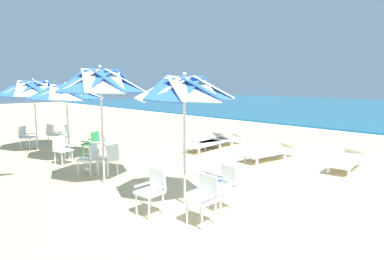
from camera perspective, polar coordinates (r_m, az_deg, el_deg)
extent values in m
plane|color=#D3B784|center=(8.21, 13.78, -9.41)|extent=(80.00, 80.00, 0.00)
cylinder|color=silver|center=(6.49, -1.32, -3.73)|extent=(0.05, 0.05, 2.22)
cube|color=blue|center=(6.16, 2.67, 7.33)|extent=(1.11, 1.03, 0.49)
cube|color=white|center=(6.52, 2.61, 7.38)|extent=(1.04, 1.07, 0.49)
cube|color=blue|center=(6.78, 0.37, 7.42)|extent=(1.03, 1.11, 0.49)
cube|color=white|center=(6.80, -2.72, 7.41)|extent=(1.07, 1.04, 0.49)
cube|color=blue|center=(6.56, -5.15, 7.36)|extent=(1.11, 1.03, 0.49)
cube|color=white|center=(6.20, -5.54, 7.31)|extent=(1.04, 1.07, 0.49)
cube|color=blue|center=(5.92, -3.35, 7.29)|extent=(1.03, 1.11, 0.49)
cube|color=white|center=(5.90, 0.21, 7.30)|extent=(1.07, 1.04, 0.49)
sphere|color=silver|center=(6.35, -1.37, 9.87)|extent=(0.08, 0.08, 0.08)
cube|color=white|center=(5.75, 1.65, -12.27)|extent=(0.46, 0.46, 0.05)
cube|color=white|center=(5.82, 2.99, -9.68)|extent=(0.42, 0.12, 0.40)
cube|color=white|center=(5.59, 3.21, -11.69)|extent=(0.06, 0.40, 0.03)
cube|color=white|center=(5.84, 0.17, -10.79)|extent=(0.06, 0.40, 0.03)
cylinder|color=white|center=(5.61, 1.78, -15.38)|extent=(0.04, 0.04, 0.41)
cylinder|color=white|center=(5.83, -0.88, -14.43)|extent=(0.04, 0.04, 0.41)
cylinder|color=white|center=(5.86, 4.15, -14.35)|extent=(0.04, 0.04, 0.41)
cylinder|color=white|center=(6.07, 1.51, -13.50)|extent=(0.04, 0.04, 0.41)
cube|color=white|center=(6.42, 5.23, -10.08)|extent=(0.49, 0.49, 0.05)
cube|color=white|center=(6.49, 6.59, -7.84)|extent=(0.43, 0.15, 0.40)
cube|color=white|center=(6.25, 6.47, -9.57)|extent=(0.09, 0.40, 0.03)
cube|color=white|center=(6.53, 4.06, -8.74)|extent=(0.09, 0.40, 0.03)
cylinder|color=white|center=(6.27, 5.06, -12.81)|extent=(0.04, 0.04, 0.41)
cylinder|color=white|center=(6.52, 2.97, -11.95)|extent=(0.04, 0.04, 0.41)
cylinder|color=white|center=(6.49, 7.44, -12.10)|extent=(0.04, 0.04, 0.41)
cylinder|color=white|center=(6.73, 5.33, -11.30)|extent=(0.04, 0.04, 0.41)
cube|color=white|center=(6.18, -7.52, -10.86)|extent=(0.48, 0.48, 0.05)
cube|color=white|center=(6.24, -6.17, -8.48)|extent=(0.43, 0.14, 0.40)
cube|color=white|center=(6.01, -6.25, -10.30)|extent=(0.08, 0.40, 0.03)
cube|color=white|center=(6.29, -8.77, -9.49)|extent=(0.08, 0.40, 0.03)
cylinder|color=white|center=(6.03, -7.62, -13.72)|extent=(0.04, 0.04, 0.41)
cylinder|color=white|center=(6.28, -9.80, -12.85)|extent=(0.04, 0.04, 0.41)
cylinder|color=white|center=(6.25, -5.14, -12.87)|extent=(0.04, 0.04, 0.41)
cylinder|color=white|center=(6.49, -7.35, -12.08)|extent=(0.04, 0.04, 0.41)
cylinder|color=silver|center=(8.13, -15.51, -1.26)|extent=(0.05, 0.05, 2.31)
cube|color=blue|center=(7.70, -12.85, 8.45)|extent=(1.19, 1.13, 0.57)
cube|color=white|center=(8.09, -12.14, 8.45)|extent=(1.14, 1.17, 0.57)
cube|color=blue|center=(8.44, -13.58, 8.38)|extent=(1.13, 1.19, 0.57)
cube|color=white|center=(8.55, -16.21, 8.28)|extent=(1.17, 1.14, 0.57)
cube|color=blue|center=(8.37, -18.68, 8.19)|extent=(1.19, 1.13, 0.57)
cube|color=white|center=(8.00, -19.67, 8.16)|extent=(1.14, 1.17, 0.57)
cube|color=blue|center=(7.63, -18.43, 8.24)|extent=(1.13, 1.19, 0.57)
cube|color=white|center=(7.51, -15.52, 8.36)|extent=(1.17, 1.14, 0.57)
sphere|color=silver|center=(8.04, -15.98, 10.73)|extent=(0.08, 0.08, 0.08)
cube|color=white|center=(8.90, -14.71, -5.13)|extent=(0.54, 0.54, 0.05)
cube|color=white|center=(8.71, -13.84, -3.87)|extent=(0.21, 0.43, 0.40)
cube|color=white|center=(8.74, -15.67, -4.67)|extent=(0.39, 0.15, 0.03)
cube|color=white|center=(9.01, -13.83, -4.21)|extent=(0.39, 0.15, 0.03)
cylinder|color=white|center=(8.96, -16.26, -6.63)|extent=(0.04, 0.04, 0.41)
cylinder|color=white|center=(9.20, -14.65, -6.19)|extent=(0.04, 0.04, 0.41)
cylinder|color=white|center=(8.71, -14.66, -6.99)|extent=(0.04, 0.04, 0.41)
cylinder|color=white|center=(8.96, -13.06, -6.52)|extent=(0.04, 0.04, 0.41)
cube|color=white|center=(9.09, -18.06, -4.99)|extent=(0.62, 0.62, 0.05)
cube|color=white|center=(8.95, -16.99, -3.67)|extent=(0.33, 0.39, 0.40)
cube|color=white|center=(8.89, -18.70, -4.58)|extent=(0.34, 0.27, 0.03)
cube|color=white|center=(9.24, -17.51, -4.06)|extent=(0.34, 0.27, 0.03)
cylinder|color=white|center=(9.08, -19.51, -6.59)|extent=(0.04, 0.04, 0.41)
cylinder|color=white|center=(9.37, -18.45, -6.07)|extent=(0.04, 0.04, 0.41)
cylinder|color=white|center=(8.91, -17.52, -6.77)|extent=(0.04, 0.04, 0.41)
cylinder|color=white|center=(9.22, -16.51, -6.23)|extent=(0.04, 0.04, 0.41)
cylinder|color=silver|center=(11.16, -21.09, 0.34)|extent=(0.05, 0.05, 2.06)
cube|color=blue|center=(10.67, -19.24, 6.33)|extent=(1.35, 1.24, 0.49)
cube|color=white|center=(11.08, -18.45, 6.42)|extent=(1.25, 1.32, 0.49)
cube|color=blue|center=(11.48, -19.38, 6.43)|extent=(1.24, 1.35, 0.49)
cube|color=white|center=(11.64, -21.39, 6.34)|extent=(1.32, 1.25, 0.49)
cube|color=blue|center=(11.48, -23.40, 6.22)|extent=(1.35, 1.24, 0.49)
cube|color=white|center=(11.09, -24.34, 6.12)|extent=(1.25, 1.32, 0.49)
cube|color=blue|center=(10.68, -23.56, 6.11)|extent=(1.24, 1.35, 0.49)
cube|color=white|center=(10.50, -21.41, 6.20)|extent=(1.32, 1.25, 0.49)
sphere|color=silver|center=(11.07, -21.47, 7.66)|extent=(0.08, 0.08, 0.08)
cube|color=#2D8C4C|center=(11.37, -17.51, -2.37)|extent=(0.60, 0.60, 0.05)
cube|color=#2D8C4C|center=(11.22, -16.71, -1.30)|extent=(0.29, 0.41, 0.40)
cube|color=#2D8C4C|center=(11.18, -18.10, -1.99)|extent=(0.36, 0.24, 0.03)
cube|color=#2D8C4C|center=(11.51, -16.99, -1.66)|extent=(0.36, 0.24, 0.03)
cylinder|color=#2D8C4C|center=(11.36, -18.69, -3.62)|extent=(0.04, 0.04, 0.41)
cylinder|color=#2D8C4C|center=(11.65, -17.71, -3.29)|extent=(0.04, 0.04, 0.41)
cylinder|color=#2D8C4C|center=(11.17, -17.20, -3.75)|extent=(0.04, 0.04, 0.41)
cylinder|color=#2D8C4C|center=(11.46, -16.24, -3.42)|extent=(0.04, 0.04, 0.41)
cube|color=white|center=(10.84, -16.27, -2.82)|extent=(0.53, 0.53, 0.05)
cube|color=white|center=(10.85, -15.29, -1.56)|extent=(0.43, 0.19, 0.40)
cube|color=white|center=(10.63, -16.03, -2.42)|extent=(0.13, 0.39, 0.03)
cube|color=white|center=(11.01, -16.55, -2.08)|extent=(0.13, 0.39, 0.03)
cylinder|color=white|center=(10.68, -16.90, -4.28)|extent=(0.04, 0.04, 0.41)
cylinder|color=white|center=(11.01, -17.33, -3.93)|extent=(0.04, 0.04, 0.41)
cylinder|color=white|center=(10.76, -15.08, -4.12)|extent=(0.04, 0.04, 0.41)
cylinder|color=white|center=(11.09, -15.56, -3.77)|extent=(0.04, 0.04, 0.41)
cube|color=white|center=(10.58, -21.81, -3.35)|extent=(0.53, 0.53, 0.05)
cube|color=white|center=(10.70, -22.48, -2.03)|extent=(0.18, 0.43, 0.40)
cube|color=white|center=(10.67, -20.95, -2.61)|extent=(0.40, 0.13, 0.03)
cube|color=white|center=(10.45, -22.74, -2.92)|extent=(0.40, 0.13, 0.03)
cylinder|color=white|center=(10.58, -20.41, -4.56)|extent=(0.04, 0.04, 0.41)
cylinder|color=white|center=(10.39, -21.99, -4.88)|extent=(0.04, 0.04, 0.41)
cylinder|color=white|center=(10.86, -21.50, -4.29)|extent=(0.04, 0.04, 0.41)
cylinder|color=white|center=(10.67, -23.06, -4.59)|extent=(0.04, 0.04, 0.41)
cylinder|color=silver|center=(13.18, -25.88, 1.27)|extent=(0.05, 0.05, 2.09)
cube|color=blue|center=(12.64, -24.43, 6.69)|extent=(1.43, 1.33, 0.57)
cube|color=white|center=(13.06, -23.54, 6.76)|extent=(1.34, 1.40, 0.57)
cube|color=blue|center=(13.50, -24.22, 6.75)|extent=(1.33, 1.43, 0.57)
cube|color=white|center=(13.71, -26.00, 6.65)|extent=(1.40, 1.34, 0.57)
cube|color=blue|center=(13.58, -27.88, 6.53)|extent=(1.43, 1.33, 0.57)
cube|color=white|center=(13.17, -28.88, 6.44)|extent=(1.34, 1.40, 0.57)
cube|color=blue|center=(12.72, -28.34, 6.44)|extent=(1.33, 1.43, 0.57)
cube|color=white|center=(12.49, -26.46, 6.55)|extent=(1.40, 1.34, 0.57)
sphere|color=silver|center=(13.10, -26.31, 8.01)|extent=(0.08, 0.08, 0.08)
cube|color=white|center=(13.35, -21.94, -1.06)|extent=(0.47, 0.47, 0.05)
cube|color=white|center=(13.38, -21.18, -0.02)|extent=(0.42, 0.13, 0.40)
cube|color=white|center=(13.14, -21.70, -0.69)|extent=(0.07, 0.40, 0.03)
cube|color=white|center=(13.52, -22.22, -0.49)|extent=(0.07, 0.40, 0.03)
cylinder|color=white|center=(13.17, -22.38, -2.23)|extent=(0.04, 0.04, 0.41)
cylinder|color=white|center=(13.50, -22.82, -2.01)|extent=(0.04, 0.04, 0.41)
cylinder|color=white|center=(13.27, -20.93, -2.07)|extent=(0.04, 0.04, 0.41)
cylinder|color=white|center=(13.60, -21.41, -1.86)|extent=(0.04, 0.04, 0.41)
cube|color=white|center=(13.97, -23.11, -0.73)|extent=(0.54, 0.54, 0.05)
cube|color=white|center=(13.83, -23.84, 0.09)|extent=(0.43, 0.20, 0.40)
cube|color=white|center=(14.12, -23.61, -0.22)|extent=(0.14, 0.39, 0.03)
cube|color=white|center=(13.80, -22.65, -0.35)|extent=(0.14, 0.39, 0.03)
cylinder|color=white|center=(14.25, -22.90, -1.50)|extent=(0.04, 0.04, 0.41)
cylinder|color=white|center=(13.97, -22.05, -1.64)|extent=(0.04, 0.04, 0.41)
cylinder|color=white|center=(14.05, -24.06, -1.70)|extent=(0.04, 0.04, 0.41)
cylinder|color=white|center=(13.77, -23.23, -1.84)|extent=(0.04, 0.04, 0.41)
cube|color=white|center=(13.63, -27.07, -1.18)|extent=(0.62, 0.62, 0.05)
cube|color=white|center=(13.71, -27.83, -0.23)|extent=(0.34, 0.38, 0.40)
cube|color=white|center=(13.78, -26.65, -0.60)|extent=(0.33, 0.28, 0.03)
cube|color=white|center=(13.45, -27.57, -0.86)|extent=(0.33, 0.28, 0.03)
cylinder|color=white|center=(13.71, -25.99, -2.05)|extent=(0.04, 0.04, 0.41)
cylinder|color=white|center=(13.42, -26.80, -2.30)|extent=(0.04, 0.04, 0.41)
cylinder|color=white|center=(13.91, -27.22, -1.99)|extent=(0.04, 0.04, 0.41)
cylinder|color=white|center=(13.62, -28.03, -2.25)|extent=(0.04, 0.04, 0.41)
cube|color=white|center=(10.19, 25.43, -5.08)|extent=(0.85, 1.77, 0.06)
cube|color=white|center=(11.16, 26.78, -3.08)|extent=(0.66, 0.55, 0.36)
cube|color=white|center=(9.56, 25.95, -6.81)|extent=(0.06, 0.06, 0.22)
cube|color=white|center=(9.68, 22.99, -6.45)|extent=(0.06, 0.06, 0.22)
cube|color=white|center=(10.78, 27.52, -5.29)|extent=(0.06, 0.06, 0.22)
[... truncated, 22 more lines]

